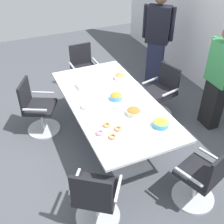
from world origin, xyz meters
name	(u,v)px	position (x,y,z in m)	size (l,w,h in m)	color
ground_plane	(112,140)	(0.00, 0.00, -0.01)	(10.00, 10.00, 0.01)	#4C4F56
conference_table	(112,108)	(0.00, 0.00, 0.63)	(2.40, 1.20, 0.75)	white
office_chair_0	(161,94)	(-0.33, 1.08, 0.41)	(0.65, 0.65, 0.91)	silver
office_chair_1	(84,71)	(-1.69, 0.13, 0.41)	(0.55, 0.55, 0.91)	silver
office_chair_2	(37,110)	(-0.72, -1.00, 0.41)	(0.73, 0.73, 0.91)	silver
office_chair_3	(96,199)	(1.25, -0.75, 0.41)	(0.75, 0.75, 0.91)	silver
office_chair_4	(202,178)	(1.49, 0.53, 0.41)	(0.69, 0.69, 0.91)	silver
person_standing_0	(157,38)	(-1.35, 1.56, 0.99)	(0.48, 0.49, 1.87)	#232842
person_standing_1	(219,78)	(0.29, 1.69, 0.90)	(0.61, 0.23, 1.73)	black
snack_bowl_chips_yellow	(161,123)	(0.78, 0.34, 0.80)	(0.21, 0.21, 0.10)	#4C9EC6
snack_bowl_cookies	(120,76)	(-0.54, 0.38, 0.80)	(0.19, 0.19, 0.10)	white
snack_bowl_chips_orange	(116,96)	(-0.02, 0.07, 0.80)	(0.18, 0.18, 0.10)	#4C9EC6
snack_bowl_pretzels	(134,112)	(0.42, 0.14, 0.80)	(0.21, 0.21, 0.09)	beige
donut_platter	(109,131)	(0.63, -0.32, 0.77)	(0.34, 0.34, 0.04)	white
plate_stack	(87,106)	(0.01, -0.39, 0.77)	(0.18, 0.18, 0.05)	white
napkin_pile	(83,85)	(-0.54, -0.26, 0.78)	(0.20, 0.20, 0.07)	white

